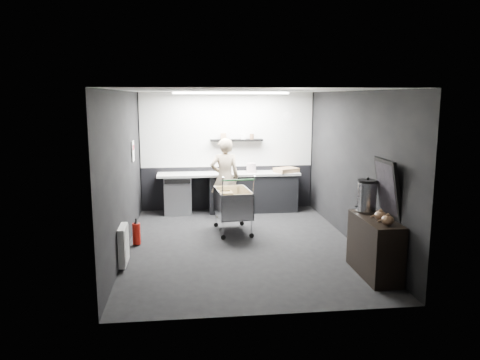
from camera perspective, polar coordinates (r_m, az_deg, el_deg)
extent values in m
plane|color=black|center=(8.42, 0.18, -7.84)|extent=(5.50, 5.50, 0.00)
plane|color=white|center=(8.01, 0.20, 10.86)|extent=(5.50, 5.50, 0.00)
plane|color=black|center=(10.82, -1.55, 3.51)|extent=(5.50, 0.00, 5.50)
plane|color=black|center=(5.43, 3.65, -3.19)|extent=(5.50, 0.00, 5.50)
plane|color=black|center=(8.12, -13.97, 0.98)|extent=(0.00, 5.50, 5.50)
plane|color=black|center=(8.57, 13.58, 1.48)|extent=(0.00, 5.50, 5.50)
cube|color=silver|center=(10.75, -1.55, 6.15)|extent=(3.95, 0.02, 1.70)
cube|color=black|center=(10.93, -1.52, -0.93)|extent=(3.95, 0.02, 1.00)
cube|color=black|center=(10.68, -0.42, 4.89)|extent=(1.20, 0.22, 0.04)
cylinder|color=white|center=(10.94, 5.84, 7.74)|extent=(0.20, 0.03, 0.20)
cube|color=white|center=(9.37, -12.92, 3.46)|extent=(0.02, 0.30, 0.40)
cube|color=red|center=(9.36, -12.91, 3.88)|extent=(0.02, 0.22, 0.10)
cube|color=white|center=(7.47, -14.04, -7.71)|extent=(0.10, 0.50, 0.60)
cube|color=white|center=(9.85, -1.11, 10.56)|extent=(2.40, 0.20, 0.04)
cube|color=black|center=(10.70, 1.57, -1.58)|extent=(2.00, 0.56, 0.85)
cube|color=beige|center=(10.56, -1.38, 0.75)|extent=(3.20, 0.60, 0.05)
cube|color=#9EA0A5|center=(10.60, -7.57, -1.78)|extent=(0.60, 0.58, 0.85)
cube|color=black|center=(10.24, -7.64, -0.18)|extent=(0.56, 0.02, 0.10)
imported|color=beige|center=(10.11, -1.86, 0.26)|extent=(0.64, 0.43, 1.73)
cube|color=silver|center=(9.05, -0.86, -4.26)|extent=(0.70, 1.01, 0.02)
cube|color=silver|center=(8.97, -2.76, -2.82)|extent=(0.11, 0.95, 0.50)
cube|color=silver|center=(9.03, 1.02, -2.72)|extent=(0.11, 0.95, 0.50)
cube|color=silver|center=(8.55, -0.55, -3.46)|extent=(0.62, 0.08, 0.50)
cube|color=silver|center=(9.45, -1.15, -2.14)|extent=(0.62, 0.08, 0.50)
cylinder|color=silver|center=(8.65, -2.34, -6.03)|extent=(0.02, 0.02, 0.34)
cylinder|color=silver|center=(8.71, 1.20, -5.92)|extent=(0.02, 0.02, 0.34)
cylinder|color=silver|center=(9.49, -2.74, -4.56)|extent=(0.02, 0.02, 0.34)
cylinder|color=silver|center=(9.54, 0.48, -4.47)|extent=(0.02, 0.02, 0.34)
cylinder|color=green|center=(8.38, -0.51, -0.02)|extent=(0.62, 0.09, 0.03)
cube|color=olive|center=(9.10, -1.78, -2.74)|extent=(0.30, 0.36, 0.43)
cube|color=olive|center=(8.89, 0.23, -3.18)|extent=(0.27, 0.34, 0.38)
cylinder|color=black|center=(8.70, -2.33, -6.95)|extent=(0.09, 0.04, 0.09)
cylinder|color=black|center=(9.53, -2.74, -5.41)|extent=(0.09, 0.04, 0.09)
cylinder|color=black|center=(8.75, 1.20, -6.83)|extent=(0.09, 0.04, 0.09)
cylinder|color=black|center=(9.58, 0.48, -5.32)|extent=(0.09, 0.04, 0.09)
cube|color=black|center=(7.19, 16.09, -7.84)|extent=(0.43, 1.15, 0.86)
cylinder|color=silver|center=(7.36, 15.20, -1.97)|extent=(0.29, 0.29, 0.44)
cylinder|color=black|center=(7.31, 15.29, -0.14)|extent=(0.29, 0.29, 0.04)
sphere|color=black|center=(7.31, 15.30, 0.16)|extent=(0.05, 0.05, 0.05)
ellipsoid|color=brown|center=(6.92, 16.75, -4.19)|extent=(0.17, 0.17, 0.14)
ellipsoid|color=brown|center=(6.71, 17.55, -4.68)|extent=(0.17, 0.17, 0.14)
cube|color=black|center=(7.09, 17.59, -0.97)|extent=(0.20, 0.67, 0.86)
cube|color=black|center=(7.08, 17.40, -0.98)|extent=(0.14, 0.57, 0.74)
cylinder|color=#B6150C|center=(8.50, -12.50, -6.41)|extent=(0.14, 0.14, 0.38)
cone|color=black|center=(8.45, -12.56, -5.03)|extent=(0.09, 0.09, 0.06)
cylinder|color=black|center=(8.44, -12.57, -4.79)|extent=(0.03, 0.03, 0.06)
cube|color=#9D7954|center=(10.70, 5.66, 1.22)|extent=(0.60, 0.54, 0.10)
cylinder|color=beige|center=(10.60, 1.39, 1.50)|extent=(0.21, 0.21, 0.21)
cube|color=white|center=(10.49, -1.26, 1.31)|extent=(0.20, 0.16, 0.17)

